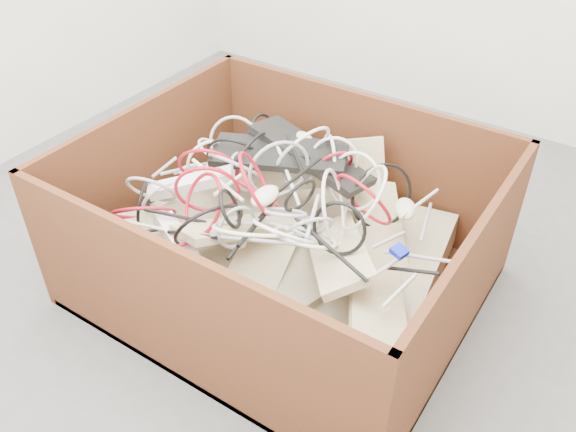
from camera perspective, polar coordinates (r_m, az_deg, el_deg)
The scene contains 8 objects.
ground at distance 2.30m, azimuth -0.45°, elevation -4.40°, with size 3.00×3.00×0.00m, color #535255.
cardboard_box at distance 2.13m, azimuth -0.71°, elevation -3.60°, with size 1.27×1.06×0.57m.
keyboard_pile at distance 2.04m, azimuth 0.06°, elevation -0.28°, with size 1.19×0.93×0.37m.
mice_scatter at distance 2.04m, azimuth -0.85°, elevation 2.55°, with size 0.89×0.59×0.20m.
power_strip_left at distance 2.08m, azimuth -9.15°, elevation 3.08°, with size 0.30×0.06×0.04m, color white.
power_strip_right at distance 1.91m, azimuth -10.14°, elevation -2.69°, with size 0.29×0.06×0.04m, color white.
vga_plug at distance 1.80m, azimuth 10.46°, elevation -3.31°, with size 0.04×0.04×0.02m, color #0C16C1.
cable_tangle at distance 1.99m, azimuth -1.82°, elevation 2.67°, with size 1.13×0.85×0.44m.
Camera 1 is at (0.96, -1.42, 1.53)m, focal length 37.67 mm.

